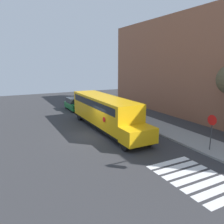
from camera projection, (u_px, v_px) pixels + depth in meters
name	position (u px, v px, depth m)	size (l,w,h in m)	color
ground_plane	(96.00, 136.00, 19.09)	(60.00, 60.00, 0.00)	#333335
sidewalk_strip	(155.00, 125.00, 21.99)	(44.00, 3.00, 0.15)	gray
building_backdrop	(205.00, 67.00, 23.65)	(32.00, 4.00, 11.68)	#935B42
crosswalk_stripes	(195.00, 178.00, 12.06)	(4.70, 3.20, 0.01)	white
school_bus	(105.00, 111.00, 20.74)	(11.93, 2.57, 3.09)	#EAA80F
parked_car	(74.00, 104.00, 29.48)	(4.03, 1.77, 1.63)	#196B2D
stop_sign	(212.00, 127.00, 15.26)	(0.73, 0.10, 2.70)	#38383A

